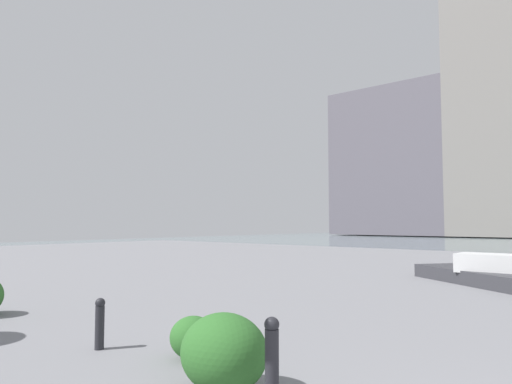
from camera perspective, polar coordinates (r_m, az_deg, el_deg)
The scene contains 7 objects.
building_slab at distance 67.08m, azimuth 28.40°, elevation 9.13°, with size 12.20×11.88×32.29m.
building_annex at distance 70.55m, azimuth 17.35°, elevation 3.33°, with size 16.73×12.43×20.39m.
bollard_near at distance 4.18m, azimuth 1.96°, elevation -20.63°, with size 0.13×0.13×0.87m.
bollard_mid at distance 6.70m, azimuth -18.60°, elevation -14.90°, with size 0.13×0.13×0.67m.
shrub_low at distance 4.86m, azimuth -3.96°, elevation -19.03°, with size 0.91×0.82×0.77m.
shrub_wide at distance 6.01m, azimuth -7.69°, elevation -17.26°, with size 0.61×0.55×0.52m.
boat at distance 14.08m, azimuth 27.04°, elevation -9.30°, with size 4.83×4.06×0.95m.
Camera 1 is at (0.23, 2.33, 1.66)m, focal length 32.64 mm.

